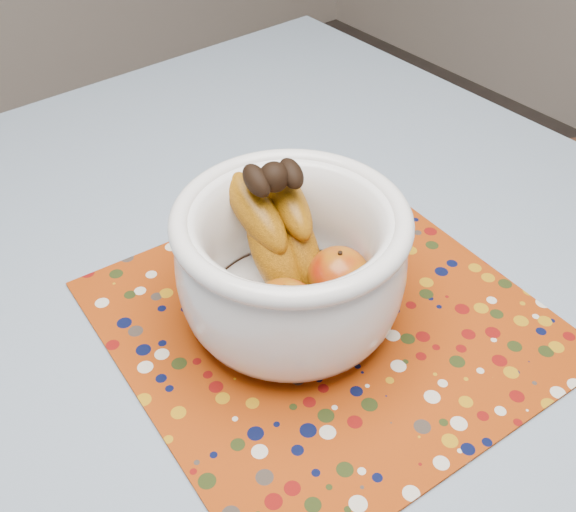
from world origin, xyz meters
The scene contains 4 objects.
table centered at (0.00, 0.00, 0.67)m, with size 1.20×1.20×0.75m.
tablecloth centered at (0.00, 0.00, 0.76)m, with size 1.32×1.32×0.01m, color slate.
placemat centered at (0.09, -0.05, 0.76)m, with size 0.45×0.45×0.00m, color #913107.
fruit_bowl centered at (0.07, -0.01, 0.85)m, with size 0.25×0.25×0.18m.
Camera 1 is at (-0.28, -0.44, 1.33)m, focal length 42.00 mm.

